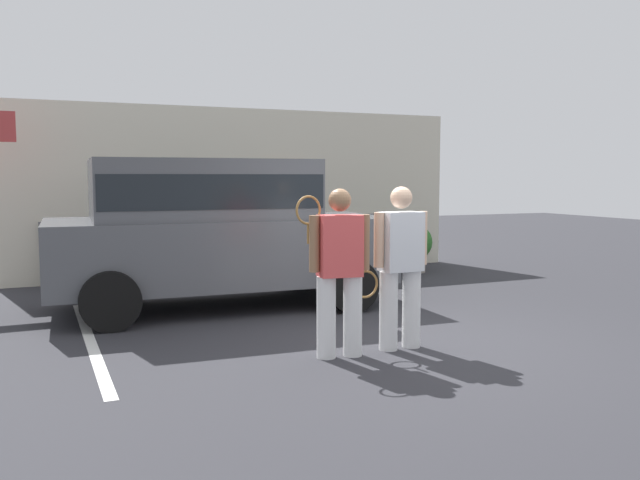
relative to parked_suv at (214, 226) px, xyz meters
name	(u,v)px	position (x,y,z in m)	size (l,w,h in m)	color
ground_plane	(401,343)	(1.36, -2.76, -1.15)	(40.00, 40.00, 0.00)	#2D2D33
parking_stripe_0	(90,340)	(-1.75, -1.26, -1.14)	(0.12, 4.40, 0.01)	silver
house_frontage	(244,197)	(1.37, 3.06, 0.30)	(8.50, 0.40, 3.07)	beige
parked_suv	(214,226)	(0.00, 0.00, 0.00)	(4.68, 2.32, 2.05)	#4C4F54
tennis_player_man	(339,270)	(0.52, -2.98, -0.25)	(0.76, 0.31, 1.70)	white
tennis_player_woman	(400,266)	(1.25, -2.93, -0.26)	(0.90, 0.28, 1.72)	white
potted_plant_by_porch	(414,245)	(4.36, 1.87, -0.63)	(0.70, 0.70, 0.93)	gray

